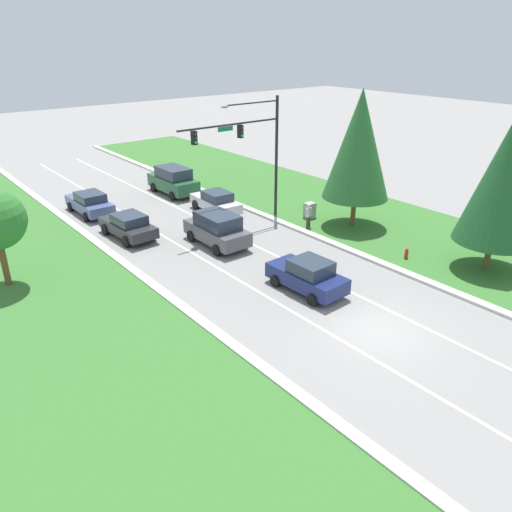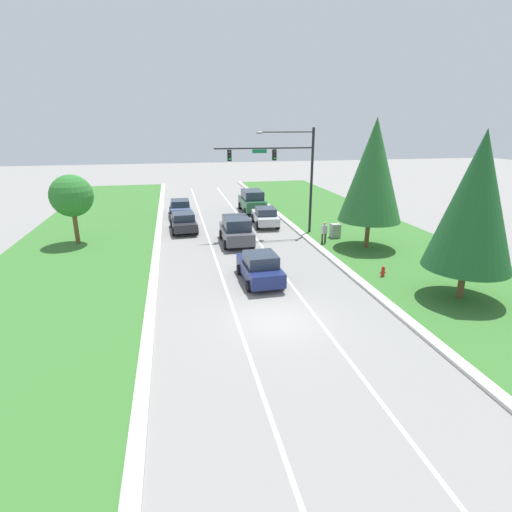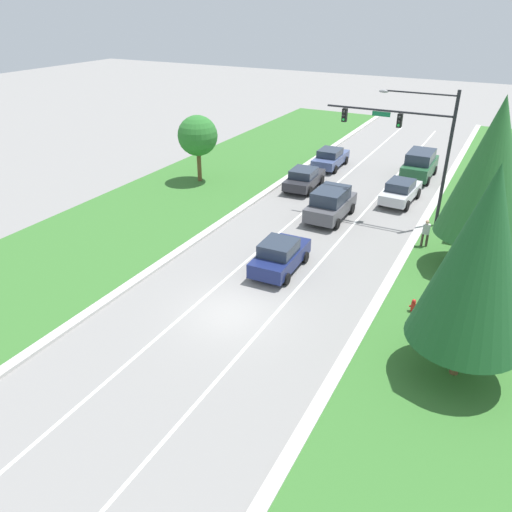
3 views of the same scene
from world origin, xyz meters
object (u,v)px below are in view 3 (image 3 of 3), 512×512
Objects in this scene: traffic_signal_mast at (413,135)px; fire_hydrant at (413,306)px; silver_sedan at (401,191)px; navy_sedan at (280,256)px; slate_blue_sedan at (330,158)px; graphite_suv at (331,203)px; charcoal_sedan at (304,178)px; utility_cabinet at (455,234)px; conifer_near_right_tree at (480,258)px; forest_suv at (420,164)px; conifer_far_right_tree at (491,169)px; oak_near_left_tree at (198,136)px; pedestrian at (426,232)px.

traffic_signal_mast is 12.01m from fire_hydrant.
navy_sedan is at bearing -100.92° from silver_sedan.
graphite_suv is at bearing -70.81° from slate_blue_sedan.
slate_blue_sedan is 21.93m from fire_hydrant.
charcoal_sedan is (-7.02, -0.48, -0.02)m from silver_sedan.
conifer_near_right_tree reaches higher than utility_cabinet.
slate_blue_sedan is 6.65× the size of fire_hydrant.
forest_suv reaches higher than graphite_suv.
traffic_signal_mast is 1.80× the size of silver_sedan.
navy_sedan is at bearing -112.91° from traffic_signal_mast.
conifer_far_right_tree is (-0.56, 9.09, 0.48)m from conifer_near_right_tree.
traffic_signal_mast is 1.76× the size of slate_blue_sedan.
conifer_near_right_tree reaches higher than navy_sedan.
fire_hydrant is (10.85, -13.05, -0.47)m from charcoal_sedan.
forest_suv is 0.97× the size of oak_near_left_tree.
fire_hydrant is 21.76m from oak_near_left_tree.
charcoal_sedan is (-3.79, 12.21, -0.02)m from navy_sedan.
traffic_signal_mast is 9.49m from charcoal_sedan.
navy_sedan reaches higher than pedestrian.
conifer_far_right_tree is at bearing -47.60° from slate_blue_sedan.
charcoal_sedan is at bearing 129.74° from fire_hydrant.
traffic_signal_mast is 6.34m from utility_cabinet.
fire_hydrant is 6.26m from conifer_near_right_tree.
conifer_far_right_tree is at bearing 137.21° from pedestrian.
conifer_near_right_tree reaches higher than fire_hydrant.
utility_cabinet is at bearing -29.88° from traffic_signal_mast.
pedestrian is (2.92, -6.46, 0.10)m from silver_sedan.
oak_near_left_tree reaches higher than silver_sedan.
oak_near_left_tree is (-11.48, 2.20, 2.54)m from graphite_suv.
conifer_near_right_tree is (3.20, -10.60, 4.04)m from pedestrian.
pedestrian is at bearing -34.09° from charcoal_sedan.
conifer_near_right_tree is at bearing -69.32° from traffic_signal_mast.
traffic_signal_mast is at bearing -71.32° from pedestrian.
charcoal_sedan is at bearing -43.93° from pedestrian.
oak_near_left_tree is (-14.79, -2.74, 2.73)m from silver_sedan.
forest_suv is 24.21m from conifer_near_right_tree.
conifer_far_right_tree is (1.20, -2.87, 4.88)m from utility_cabinet.
graphite_suv reaches higher than slate_blue_sedan.
forest_suv reaches higher than slate_blue_sedan.
conifer_far_right_tree reaches higher than graphite_suv.
forest_suv reaches higher than silver_sedan.
charcoal_sedan is at bearing 161.76° from traffic_signal_mast.
slate_blue_sedan is at bearing 120.49° from conifer_near_right_tree.
conifer_near_right_tree reaches higher than oak_near_left_tree.
conifer_near_right_tree is at bearing -54.68° from charcoal_sedan.
charcoal_sedan is 0.51× the size of conifer_far_right_tree.
conifer_near_right_tree reaches higher than pedestrian.
navy_sedan is 15.51m from oak_near_left_tree.
slate_blue_sedan reaches higher than fire_hydrant.
graphite_suv is 1.01× the size of charcoal_sedan.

